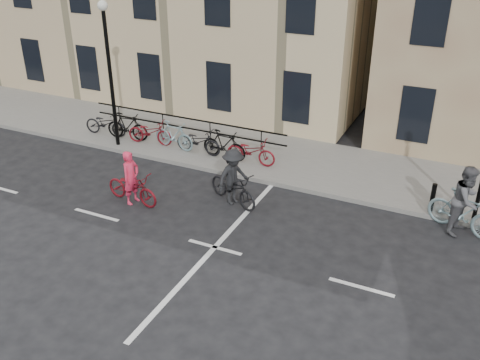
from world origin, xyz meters
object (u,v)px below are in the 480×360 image
at_px(lamp_post, 108,57).
at_px(cyclist_grey, 465,206).
at_px(cyclist_pink, 132,185).
at_px(cyclist_dark, 233,182).

distance_m(lamp_post, cyclist_grey, 12.70).
distance_m(lamp_post, cyclist_pink, 5.31).
relative_size(cyclist_pink, cyclist_grey, 0.92).
bearing_deg(lamp_post, cyclist_grey, -3.24).
bearing_deg(cyclist_dark, lamp_post, 94.74).
height_order(cyclist_grey, cyclist_dark, cyclist_grey).
xyz_separation_m(cyclist_pink, cyclist_grey, (9.37, 2.56, 0.22)).
height_order(cyclist_pink, cyclist_dark, cyclist_dark).
distance_m(cyclist_pink, cyclist_dark, 3.12).
relative_size(lamp_post, cyclist_grey, 2.44).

